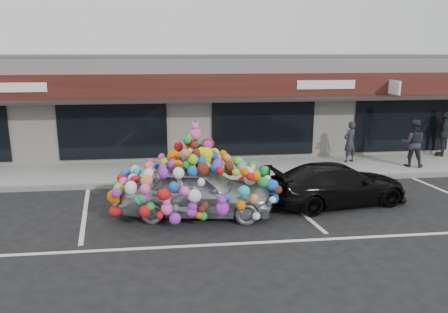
{
  "coord_description": "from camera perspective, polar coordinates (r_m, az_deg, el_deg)",
  "views": [
    {
      "loc": [
        -0.64,
        -11.79,
        4.46
      ],
      "look_at": [
        0.91,
        1.4,
        1.25
      ],
      "focal_mm": 35.0,
      "sensor_mm": 36.0,
      "label": 1
    }
  ],
  "objects": [
    {
      "name": "pedestrian_a",
      "position": [
        17.97,
        16.11,
        1.85
      ],
      "size": [
        0.7,
        0.6,
        1.63
      ],
      "primitive_type": "imported",
      "rotation": [
        0.0,
        0.0,
        3.57
      ],
      "color": "#24252A",
      "rests_on": "sidewalk"
    },
    {
      "name": "parking_stripe_mid",
      "position": [
        13.25,
        8.81,
        -6.22
      ],
      "size": [
        0.73,
        4.37,
        0.01
      ],
      "primitive_type": "cube",
      "rotation": [
        0.0,
        0.0,
        0.14
      ],
      "color": "silver",
      "rests_on": "ground"
    },
    {
      "name": "pedestrian_c",
      "position": [
        20.49,
        26.73,
        2.64
      ],
      "size": [
        1.15,
        1.01,
        1.86
      ],
      "primitive_type": "imported",
      "rotation": [
        0.0,
        0.0,
        4.07
      ],
      "color": "#242228",
      "rests_on": "sidewalk"
    },
    {
      "name": "kerb",
      "position": [
        14.97,
        -3.96,
        -3.47
      ],
      "size": [
        26.0,
        0.18,
        0.16
      ],
      "primitive_type": "cube",
      "color": "slate",
      "rests_on": "ground"
    },
    {
      "name": "lane_line",
      "position": [
        10.82,
        8.2,
        -10.88
      ],
      "size": [
        14.0,
        0.12,
        0.01
      ],
      "primitive_type": "cube",
      "color": "silver",
      "rests_on": "ground"
    },
    {
      "name": "ground",
      "position": [
        12.63,
        -3.38,
        -7.11
      ],
      "size": [
        90.0,
        90.0,
        0.0
      ],
      "primitive_type": "plane",
      "color": "black",
      "rests_on": "ground"
    },
    {
      "name": "black_sedan",
      "position": [
        13.45,
        14.65,
        -3.48
      ],
      "size": [
        2.44,
        4.46,
        1.23
      ],
      "primitive_type": "imported",
      "rotation": [
        0.0,
        0.0,
        1.75
      ],
      "color": "black",
      "rests_on": "ground"
    },
    {
      "name": "pedestrian_b",
      "position": [
        18.08,
        23.44,
        1.62
      ],
      "size": [
        1.08,
        0.98,
        1.81
      ],
      "primitive_type": "imported",
      "rotation": [
        0.0,
        0.0,
        2.74
      ],
      "color": "black",
      "rests_on": "sidewalk"
    },
    {
      "name": "parking_stripe_left",
      "position": [
        13.05,
        -17.71,
        -7.04
      ],
      "size": [
        0.73,
        4.37,
        0.01
      ],
      "primitive_type": "cube",
      "rotation": [
        0.0,
        0.0,
        0.14
      ],
      "color": "silver",
      "rests_on": "ground"
    },
    {
      "name": "shop_building",
      "position": [
        20.38,
        -4.89,
        7.08
      ],
      "size": [
        24.0,
        7.2,
        4.31
      ],
      "color": "silver",
      "rests_on": "ground"
    },
    {
      "name": "sidewalk",
      "position": [
        16.41,
        -4.22,
        -1.94
      ],
      "size": [
        26.0,
        3.0,
        0.15
      ],
      "primitive_type": "cube",
      "color": "#999A94",
      "rests_on": "ground"
    },
    {
      "name": "toy_car",
      "position": [
        12.11,
        -3.54,
        -3.6
      ],
      "size": [
        3.04,
        4.7,
        2.61
      ],
      "rotation": [
        0.0,
        0.0,
        1.43
      ],
      "color": "#93969D",
      "rests_on": "ground"
    }
  ]
}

